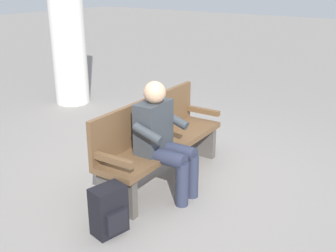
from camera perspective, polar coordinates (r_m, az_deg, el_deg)
The scene contains 5 objects.
ground_plane at distance 4.59m, azimuth -0.60°, elevation -7.40°, with size 40.00×40.00×0.00m, color gray.
bench_near at distance 4.43m, azimuth -1.39°, elevation -1.91°, with size 1.82×0.57×0.90m.
person_seated at distance 4.05m, azimuth -0.74°, elevation -1.50°, with size 0.58×0.59×1.18m.
backpack at distance 3.65m, azimuth -8.19°, elevation -11.61°, with size 0.32×0.28×0.44m.
support_pillar at distance 7.25m, azimuth -14.10°, elevation 16.08°, with size 0.59×0.59×3.36m, color silver.
Camera 1 is at (3.28, 2.41, 2.12)m, focal length 43.77 mm.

